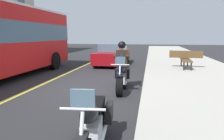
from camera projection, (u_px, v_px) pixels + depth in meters
name	position (u px, v px, depth m)	size (l,w,h in m)	color
ground_plane	(89.00, 87.00, 8.01)	(80.00, 80.00, 0.00)	#28282B
sidewalk_curb	(216.00, 91.00, 7.21)	(60.00, 5.00, 0.15)	#B2ADA0
lane_center_stripe	(41.00, 85.00, 8.37)	(60.00, 0.16, 0.01)	#E5DB4C
motorcycle_main	(121.00, 77.00, 7.60)	(2.22, 0.68, 1.26)	black
rider_main	(122.00, 61.00, 7.69)	(0.65, 0.58, 1.74)	black
motorcycle_parked	(92.00, 127.00, 3.46)	(2.22, 0.73, 1.26)	black
car_silver	(113.00, 54.00, 14.29)	(4.60, 1.92, 1.40)	maroon
bench_sidewalk	(186.00, 58.00, 11.72)	(1.82, 1.80, 0.95)	brown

